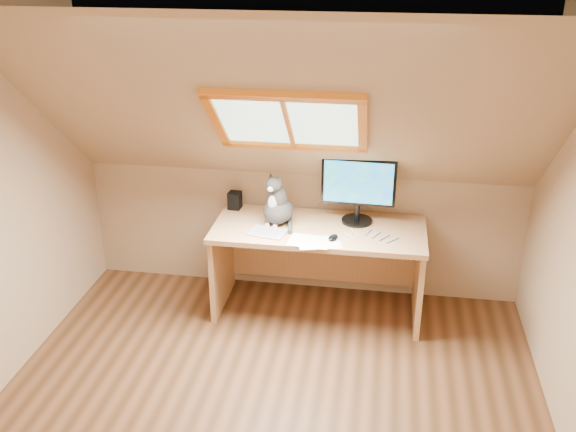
# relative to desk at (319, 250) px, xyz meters

# --- Properties ---
(ground) EXTENTS (3.50, 3.50, 0.00)m
(ground) POSITION_rel_desk_xyz_m (-0.18, -1.45, -0.50)
(ground) COLOR brown
(ground) RESTS_ON ground
(room_shell) EXTENTS (3.52, 3.52, 2.41)m
(room_shell) POSITION_rel_desk_xyz_m (-0.18, -1.54, 0.93)
(room_shell) COLOR tan
(room_shell) RESTS_ON ground
(desk) EXTENTS (1.59, 0.69, 0.72)m
(desk) POSITION_rel_desk_xyz_m (0.00, 0.00, 0.00)
(desk) COLOR tan
(desk) RESTS_ON ground
(monitor) EXTENTS (0.55, 0.23, 0.51)m
(monitor) POSITION_rel_desk_xyz_m (0.27, 0.07, 0.52)
(monitor) COLOR black
(monitor) RESTS_ON desk
(cat) EXTENTS (0.30, 0.33, 0.42)m
(cat) POSITION_rel_desk_xyz_m (-0.32, -0.04, 0.37)
(cat) COLOR #393533
(cat) RESTS_ON desk
(desk_speaker) EXTENTS (0.10, 0.10, 0.14)m
(desk_speaker) POSITION_rel_desk_xyz_m (-0.70, 0.18, 0.29)
(desk_speaker) COLOR black
(desk_speaker) RESTS_ON desk
(graphics_tablet) EXTENTS (0.29, 0.24, 0.01)m
(graphics_tablet) POSITION_rel_desk_xyz_m (-0.36, -0.23, 0.23)
(graphics_tablet) COLOR #B2B2B7
(graphics_tablet) RESTS_ON desk
(mouse) EXTENTS (0.09, 0.12, 0.03)m
(mouse) POSITION_rel_desk_xyz_m (0.12, -0.26, 0.24)
(mouse) COLOR black
(mouse) RESTS_ON desk
(papers) EXTENTS (0.33, 0.27, 0.00)m
(papers) POSITION_rel_desk_xyz_m (-0.05, -0.33, 0.22)
(papers) COLOR white
(papers) RESTS_ON desk
(cables) EXTENTS (0.51, 0.26, 0.01)m
(cables) POSITION_rel_desk_xyz_m (0.36, -0.19, 0.23)
(cables) COLOR silver
(cables) RESTS_ON desk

